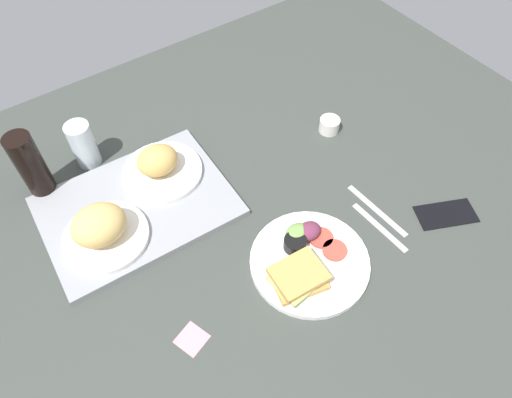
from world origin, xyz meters
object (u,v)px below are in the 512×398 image
at_px(bread_plate_near, 101,229).
at_px(drinking_glass, 83,144).
at_px(cell_phone, 446,214).
at_px(espresso_cup, 329,125).
at_px(sticky_note, 192,339).
at_px(bread_plate_far, 160,166).
at_px(soda_bottle, 32,166).
at_px(fork, 380,227).
at_px(plate_with_salad, 306,260).
at_px(knife, 377,210).
at_px(serving_tray, 137,206).

xyz_separation_m(bread_plate_near, drinking_glass, (0.07, 0.26, 0.01)).
height_order(bread_plate_near, cell_phone, bread_plate_near).
xyz_separation_m(espresso_cup, cell_phone, (0.04, -0.39, -0.02)).
bearing_deg(espresso_cup, drinking_glass, 155.14).
height_order(drinking_glass, sticky_note, drinking_glass).
bearing_deg(sticky_note, drinking_glass, 87.57).
height_order(bread_plate_far, sticky_note, bread_plate_far).
xyz_separation_m(soda_bottle, cell_phone, (0.78, -0.64, -0.09)).
distance_m(espresso_cup, fork, 0.34).
xyz_separation_m(drinking_glass, soda_bottle, (-0.13, -0.03, 0.03)).
bearing_deg(cell_phone, plate_with_salad, -169.27).
distance_m(bread_plate_near, plate_with_salad, 0.47).
bearing_deg(knife, sticky_note, 89.18).
relative_size(drinking_glass, knife, 0.67).
distance_m(fork, cell_phone, 0.17).
relative_size(plate_with_salad, soda_bottle, 1.43).
relative_size(soda_bottle, knife, 1.00).
xyz_separation_m(soda_bottle, fork, (0.62, -0.57, -0.09)).
xyz_separation_m(bread_plate_far, fork, (0.35, -0.44, -0.04)).
relative_size(soda_bottle, fork, 1.12).
distance_m(drinking_glass, fork, 0.77).
distance_m(cell_phone, sticky_note, 0.67).
bearing_deg(bread_plate_near, serving_tray, 25.53).
bearing_deg(knife, cell_phone, -131.94).
height_order(soda_bottle, espresso_cup, soda_bottle).
bearing_deg(cell_phone, fork, -177.87).
distance_m(serving_tray, cell_phone, 0.76).
xyz_separation_m(bread_plate_far, espresso_cup, (0.47, -0.12, -0.03)).
bearing_deg(serving_tray, cell_phone, -36.60).
xyz_separation_m(plate_with_salad, soda_bottle, (-0.41, 0.55, 0.08)).
distance_m(espresso_cup, knife, 0.30).
bearing_deg(sticky_note, cell_phone, -7.51).
height_order(cell_phone, sticky_note, cell_phone).
distance_m(drinking_glass, sticky_note, 0.58).
relative_size(serving_tray, cell_phone, 3.13).
distance_m(serving_tray, bread_plate_far, 0.12).
xyz_separation_m(espresso_cup, knife, (-0.09, -0.28, -0.02)).
relative_size(bread_plate_near, espresso_cup, 3.52).
bearing_deg(serving_tray, bread_plate_far, 28.29).
height_order(serving_tray, cell_phone, serving_tray).
distance_m(bread_plate_far, knife, 0.55).
relative_size(bread_plate_far, cell_phone, 1.41).
distance_m(serving_tray, knife, 0.59).
bearing_deg(plate_with_salad, bread_plate_far, 109.18).
xyz_separation_m(serving_tray, knife, (0.48, -0.35, -0.01)).
distance_m(plate_with_salad, cell_phone, 0.38).
xyz_separation_m(bread_plate_near, cell_phone, (0.71, -0.40, -0.05)).
bearing_deg(plate_with_salad, serving_tray, 123.76).
relative_size(bread_plate_far, fork, 1.20).
height_order(espresso_cup, sticky_note, espresso_cup).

